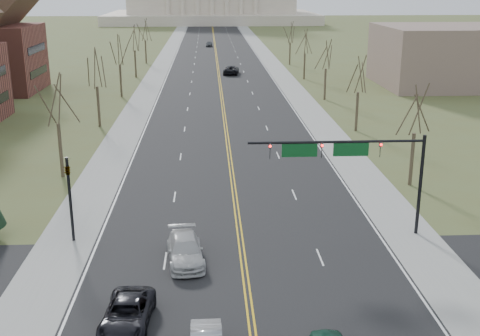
{
  "coord_description": "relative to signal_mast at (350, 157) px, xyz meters",
  "views": [
    {
      "loc": [
        -2.07,
        -25.14,
        17.09
      ],
      "look_at": [
        0.34,
        20.15,
        3.0
      ],
      "focal_mm": 45.0,
      "sensor_mm": 36.0,
      "label": 1
    }
  ],
  "objects": [
    {
      "name": "tree_l_3",
      "position": [
        -22.95,
        74.5,
        1.18
      ],
      "size": [
        3.96,
        3.96,
        9.0
      ],
      "color": "#3D3224",
      "rests_on": "ground"
    },
    {
      "name": "tree_r_2",
      "position": [
        8.05,
        50.5,
        0.79
      ],
      "size": [
        3.74,
        3.74,
        8.5
      ],
      "color": "#3D3224",
      "rests_on": "ground"
    },
    {
      "name": "car_far_sb",
      "position": [
        -9.07,
        129.44,
        -5.05
      ],
      "size": [
        1.82,
        4.19,
        1.41
      ],
      "primitive_type": "imported",
      "rotation": [
        0.0,
        0.0,
        -0.04
      ],
      "color": "#44474B",
      "rests_on": "road"
    },
    {
      "name": "tree_l_2",
      "position": [
        -22.95,
        54.5,
        1.18
      ],
      "size": [
        3.96,
        3.96,
        9.0
      ],
      "color": "#3D3224",
      "rests_on": "ground"
    },
    {
      "name": "signal_mast",
      "position": [
        0.0,
        0.0,
        0.0
      ],
      "size": [
        12.12,
        0.44,
        7.2
      ],
      "color": "black",
      "rests_on": "ground"
    },
    {
      "name": "sidewalk_left",
      "position": [
        -19.45,
        96.5,
        -5.75
      ],
      "size": [
        4.0,
        380.0,
        0.03
      ],
      "primitive_type": "cube",
      "color": "gray",
      "rests_on": "ground"
    },
    {
      "name": "car_sb_outer_lead",
      "position": [
        -13.87,
        -11.06,
        -5.03
      ],
      "size": [
        2.7,
        5.31,
        1.44
      ],
      "primitive_type": "imported",
      "rotation": [
        0.0,
        0.0,
        -0.06
      ],
      "color": "black",
      "rests_on": "road"
    },
    {
      "name": "tree_l_0",
      "position": [
        -22.95,
        14.5,
        1.18
      ],
      "size": [
        3.96,
        3.96,
        9.0
      ],
      "color": "#3D3224",
      "rests_on": "ground"
    },
    {
      "name": "road",
      "position": [
        -7.45,
        96.5,
        -5.76
      ],
      "size": [
        20.0,
        380.0,
        0.01
      ],
      "primitive_type": "cube",
      "color": "black",
      "rests_on": "ground"
    },
    {
      "name": "tree_r_1",
      "position": [
        8.05,
        30.5,
        0.79
      ],
      "size": [
        3.74,
        3.74,
        8.5
      ],
      "color": "#3D3224",
      "rests_on": "ground"
    },
    {
      "name": "tree_r_0",
      "position": [
        8.05,
        10.5,
        0.79
      ],
      "size": [
        3.74,
        3.74,
        8.5
      ],
      "color": "#3D3224",
      "rests_on": "ground"
    },
    {
      "name": "signal_left",
      "position": [
        -18.95,
        0.0,
        -2.05
      ],
      "size": [
        0.32,
        0.36,
        6.0
      ],
      "color": "black",
      "rests_on": "ground"
    },
    {
      "name": "tree_l_4",
      "position": [
        -22.95,
        94.5,
        1.18
      ],
      "size": [
        3.96,
        3.96,
        9.0
      ],
      "color": "#3D3224",
      "rests_on": "ground"
    },
    {
      "name": "car_far_nb",
      "position": [
        -5.03,
        77.54,
        -4.93
      ],
      "size": [
        3.34,
        6.13,
        1.63
      ],
      "primitive_type": "imported",
      "rotation": [
        0.0,
        0.0,
        3.03
      ],
      "color": "black",
      "rests_on": "road"
    },
    {
      "name": "edge_line_right",
      "position": [
        2.35,
        96.5,
        -5.75
      ],
      "size": [
        0.15,
        380.0,
        0.01
      ],
      "primitive_type": "cube",
      "color": "silver",
      "rests_on": "road"
    },
    {
      "name": "car_sb_inner_second",
      "position": [
        -11.14,
        -3.63,
        -4.98
      ],
      "size": [
        2.78,
        5.55,
        1.55
      ],
      "primitive_type": "imported",
      "rotation": [
        0.0,
        0.0,
        0.12
      ],
      "color": "#B2B2B2",
      "rests_on": "road"
    },
    {
      "name": "bldg_right_mass",
      "position": [
        32.55,
        62.5,
        -0.76
      ],
      "size": [
        25.0,
        20.0,
        10.0
      ],
      "primitive_type": "cube",
      "color": "#7E665A",
      "rests_on": "ground"
    },
    {
      "name": "tree_l_1",
      "position": [
        -22.95,
        34.5,
        1.18
      ],
      "size": [
        3.96,
        3.96,
        9.0
      ],
      "color": "#3D3224",
      "rests_on": "ground"
    },
    {
      "name": "cross_road",
      "position": [
        -7.45,
        -7.5,
        -5.76
      ],
      "size": [
        120.0,
        14.0,
        0.01
      ],
      "primitive_type": "cube",
      "color": "black",
      "rests_on": "ground"
    },
    {
      "name": "edge_line_left",
      "position": [
        -17.25,
        96.5,
        -5.75
      ],
      "size": [
        0.15,
        380.0,
        0.01
      ],
      "primitive_type": "cube",
      "color": "silver",
      "rests_on": "road"
    },
    {
      "name": "tree_r_3",
      "position": [
        8.05,
        70.5,
        0.79
      ],
      "size": [
        3.74,
        3.74,
        8.5
      ],
      "color": "#3D3224",
      "rests_on": "ground"
    },
    {
      "name": "tree_r_4",
      "position": [
        8.05,
        90.5,
        0.79
      ],
      "size": [
        3.74,
        3.74,
        8.5
      ],
      "color": "#3D3224",
      "rests_on": "ground"
    },
    {
      "name": "sidewalk_right",
      "position": [
        4.55,
        96.5,
        -5.75
      ],
      "size": [
        4.0,
        380.0,
        0.03
      ],
      "primitive_type": "cube",
      "color": "gray",
      "rests_on": "ground"
    },
    {
      "name": "center_line",
      "position": [
        -7.45,
        96.5,
        -5.75
      ],
      "size": [
        0.42,
        380.0,
        0.01
      ],
      "primitive_type": "cube",
      "color": "gold",
      "rests_on": "road"
    }
  ]
}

